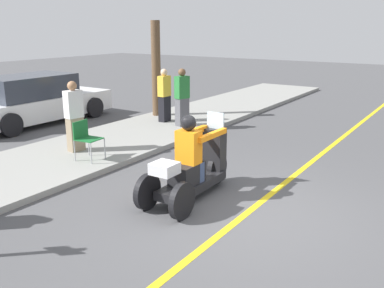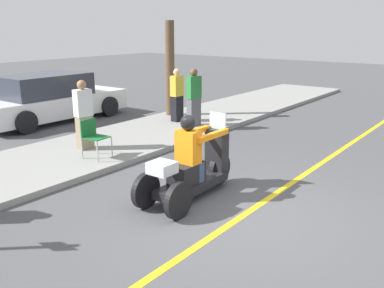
{
  "view_description": "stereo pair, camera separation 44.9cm",
  "coord_description": "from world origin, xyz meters",
  "px_view_note": "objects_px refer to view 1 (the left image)",
  "views": [
    {
      "loc": [
        -5.58,
        -2.69,
        2.85
      ],
      "look_at": [
        0.14,
        1.08,
        0.96
      ],
      "focal_mm": 40.0,
      "sensor_mm": 36.0,
      "label": 1
    },
    {
      "loc": [
        -5.32,
        -3.06,
        2.85
      ],
      "look_at": [
        0.14,
        1.08,
        0.96
      ],
      "focal_mm": 40.0,
      "sensor_mm": 36.0,
      "label": 2
    }
  ],
  "objects_px": {
    "parked_car_lot_left": "(34,101)",
    "tree_trunk": "(156,69)",
    "spectator_near_curb": "(164,96)",
    "spectator_mid_group": "(182,98)",
    "folding_chair_set_back": "(85,136)",
    "motorcycle_trike": "(192,168)",
    "spectator_far_back": "(74,118)"
  },
  "relations": [
    {
      "from": "spectator_near_curb",
      "to": "parked_car_lot_left",
      "type": "xyz_separation_m",
      "value": [
        -1.91,
        3.45,
        -0.18
      ]
    },
    {
      "from": "spectator_near_curb",
      "to": "tree_trunk",
      "type": "bearing_deg",
      "value": 51.37
    },
    {
      "from": "folding_chair_set_back",
      "to": "tree_trunk",
      "type": "bearing_deg",
      "value": 19.73
    },
    {
      "from": "spectator_far_back",
      "to": "tree_trunk",
      "type": "bearing_deg",
      "value": 12.78
    },
    {
      "from": "spectator_near_curb",
      "to": "parked_car_lot_left",
      "type": "distance_m",
      "value": 3.95
    },
    {
      "from": "spectator_far_back",
      "to": "spectator_mid_group",
      "type": "xyz_separation_m",
      "value": [
        3.41,
        -0.56,
        0.01
      ]
    },
    {
      "from": "folding_chair_set_back",
      "to": "tree_trunk",
      "type": "height_order",
      "value": "tree_trunk"
    },
    {
      "from": "spectator_near_curb",
      "to": "tree_trunk",
      "type": "distance_m",
      "value": 1.2
    },
    {
      "from": "tree_trunk",
      "to": "motorcycle_trike",
      "type": "bearing_deg",
      "value": -136.9
    },
    {
      "from": "spectator_far_back",
      "to": "spectator_near_curb",
      "type": "bearing_deg",
      "value": 3.04
    },
    {
      "from": "spectator_mid_group",
      "to": "spectator_near_curb",
      "type": "bearing_deg",
      "value": 77.08
    },
    {
      "from": "spectator_far_back",
      "to": "spectator_mid_group",
      "type": "bearing_deg",
      "value": -9.28
    },
    {
      "from": "motorcycle_trike",
      "to": "tree_trunk",
      "type": "distance_m",
      "value": 6.66
    },
    {
      "from": "spectator_near_curb",
      "to": "motorcycle_trike",
      "type": "bearing_deg",
      "value": -138.33
    },
    {
      "from": "folding_chair_set_back",
      "to": "tree_trunk",
      "type": "xyz_separation_m",
      "value": [
        4.52,
        1.62,
        0.95
      ]
    },
    {
      "from": "motorcycle_trike",
      "to": "spectator_mid_group",
      "type": "relative_size",
      "value": 1.38
    },
    {
      "from": "parked_car_lot_left",
      "to": "tree_trunk",
      "type": "xyz_separation_m",
      "value": [
        2.52,
        -2.69,
        0.88
      ]
    },
    {
      "from": "spectator_mid_group",
      "to": "tree_trunk",
      "type": "bearing_deg",
      "value": 62.67
    },
    {
      "from": "motorcycle_trike",
      "to": "parked_car_lot_left",
      "type": "relative_size",
      "value": 0.48
    },
    {
      "from": "spectator_mid_group",
      "to": "folding_chair_set_back",
      "type": "distance_m",
      "value": 3.75
    },
    {
      "from": "spectator_mid_group",
      "to": "tree_trunk",
      "type": "xyz_separation_m",
      "value": [
        0.78,
        1.51,
        0.68
      ]
    },
    {
      "from": "spectator_near_curb",
      "to": "tree_trunk",
      "type": "xyz_separation_m",
      "value": [
        0.61,
        0.76,
        0.71
      ]
    },
    {
      "from": "motorcycle_trike",
      "to": "spectator_mid_group",
      "type": "height_order",
      "value": "spectator_mid_group"
    },
    {
      "from": "spectator_near_curb",
      "to": "spectator_mid_group",
      "type": "relative_size",
      "value": 0.96
    },
    {
      "from": "spectator_far_back",
      "to": "parked_car_lot_left",
      "type": "height_order",
      "value": "spectator_far_back"
    },
    {
      "from": "motorcycle_trike",
      "to": "spectator_far_back",
      "type": "relative_size",
      "value": 1.41
    },
    {
      "from": "parked_car_lot_left",
      "to": "tree_trunk",
      "type": "distance_m",
      "value": 3.79
    },
    {
      "from": "folding_chair_set_back",
      "to": "spectator_near_curb",
      "type": "bearing_deg",
      "value": 12.39
    },
    {
      "from": "spectator_far_back",
      "to": "tree_trunk",
      "type": "height_order",
      "value": "tree_trunk"
    },
    {
      "from": "motorcycle_trike",
      "to": "spectator_mid_group",
      "type": "distance_m",
      "value": 5.03
    },
    {
      "from": "spectator_near_curb",
      "to": "parked_car_lot_left",
      "type": "relative_size",
      "value": 0.33
    },
    {
      "from": "spectator_near_curb",
      "to": "spectator_mid_group",
      "type": "distance_m",
      "value": 0.77
    }
  ]
}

